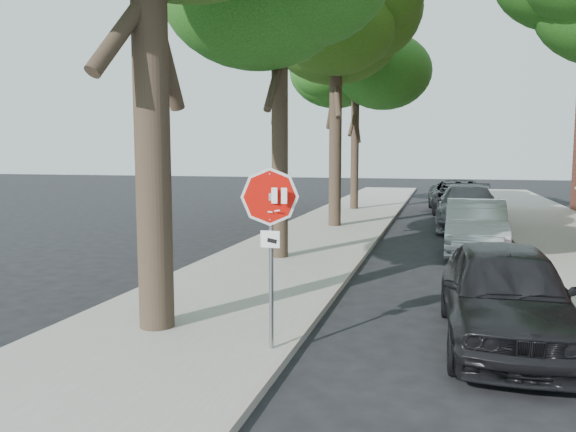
{
  "coord_description": "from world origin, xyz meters",
  "views": [
    {
      "loc": [
        1.61,
        -7.51,
        2.92
      ],
      "look_at": [
        -0.46,
        0.02,
        2.05
      ],
      "focal_mm": 35.0,
      "sensor_mm": 36.0,
      "label": 1
    }
  ],
  "objects_px": {
    "tree_mid_b": "(336,19)",
    "car_a": "(505,294)",
    "stop_sign": "(270,223)",
    "car_c": "(467,207)",
    "car_b": "(475,227)",
    "tree_far": "(356,67)",
    "car_d": "(459,196)"
  },
  "relations": [
    {
      "from": "car_c",
      "to": "car_d",
      "type": "relative_size",
      "value": 0.99
    },
    {
      "from": "car_b",
      "to": "car_d",
      "type": "bearing_deg",
      "value": 92.26
    },
    {
      "from": "stop_sign",
      "to": "tree_mid_b",
      "type": "distance_m",
      "value": 15.48
    },
    {
      "from": "car_a",
      "to": "stop_sign",
      "type": "bearing_deg",
      "value": -156.97
    },
    {
      "from": "car_a",
      "to": "car_c",
      "type": "relative_size",
      "value": 0.78
    },
    {
      "from": "tree_mid_b",
      "to": "car_b",
      "type": "height_order",
      "value": "tree_mid_b"
    },
    {
      "from": "car_b",
      "to": "car_c",
      "type": "relative_size",
      "value": 0.81
    },
    {
      "from": "car_b",
      "to": "stop_sign",
      "type": "bearing_deg",
      "value": -107.2
    },
    {
      "from": "car_c",
      "to": "car_d",
      "type": "bearing_deg",
      "value": 91.63
    },
    {
      "from": "tree_mid_b",
      "to": "stop_sign",
      "type": "bearing_deg",
      "value": -83.05
    },
    {
      "from": "tree_mid_b",
      "to": "tree_far",
      "type": "relative_size",
      "value": 1.11
    },
    {
      "from": "tree_mid_b",
      "to": "car_a",
      "type": "xyz_separation_m",
      "value": [
        5.02,
        -12.62,
        -7.22
      ]
    },
    {
      "from": "stop_sign",
      "to": "car_b",
      "type": "bearing_deg",
      "value": 71.29
    },
    {
      "from": "tree_far",
      "to": "car_c",
      "type": "relative_size",
      "value": 1.59
    },
    {
      "from": "stop_sign",
      "to": "car_d",
      "type": "bearing_deg",
      "value": 81.68
    },
    {
      "from": "tree_far",
      "to": "car_a",
      "type": "xyz_separation_m",
      "value": [
        5.32,
        -19.61,
        -6.43
      ]
    },
    {
      "from": "tree_far",
      "to": "car_a",
      "type": "height_order",
      "value": "tree_far"
    },
    {
      "from": "tree_mid_b",
      "to": "car_a",
      "type": "relative_size",
      "value": 2.26
    },
    {
      "from": "stop_sign",
      "to": "car_c",
      "type": "bearing_deg",
      "value": 77.86
    },
    {
      "from": "car_d",
      "to": "car_c",
      "type": "bearing_deg",
      "value": -92.38
    },
    {
      "from": "tree_mid_b",
      "to": "car_c",
      "type": "relative_size",
      "value": 1.77
    },
    {
      "from": "tree_far",
      "to": "car_c",
      "type": "xyz_separation_m",
      "value": [
        5.32,
        -5.79,
        -6.36
      ]
    },
    {
      "from": "stop_sign",
      "to": "tree_far",
      "type": "relative_size",
      "value": 0.28
    },
    {
      "from": "car_b",
      "to": "car_c",
      "type": "bearing_deg",
      "value": 91.52
    },
    {
      "from": "stop_sign",
      "to": "tree_mid_b",
      "type": "xyz_separation_m",
      "value": [
        -1.72,
        14.15,
        6.05
      ]
    },
    {
      "from": "car_a",
      "to": "car_d",
      "type": "bearing_deg",
      "value": 88.66
    },
    {
      "from": "tree_far",
      "to": "tree_mid_b",
      "type": "bearing_deg",
      "value": -87.56
    },
    {
      "from": "tree_mid_b",
      "to": "car_d",
      "type": "bearing_deg",
      "value": 56.6
    },
    {
      "from": "tree_mid_b",
      "to": "car_c",
      "type": "xyz_separation_m",
      "value": [
        5.02,
        1.19,
        -7.15
      ]
    },
    {
      "from": "tree_far",
      "to": "car_c",
      "type": "height_order",
      "value": "tree_far"
    },
    {
      "from": "stop_sign",
      "to": "tree_far",
      "type": "xyz_separation_m",
      "value": [
        -2.02,
        21.14,
        5.26
      ]
    },
    {
      "from": "stop_sign",
      "to": "tree_mid_b",
      "type": "height_order",
      "value": "tree_mid_b"
    }
  ]
}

